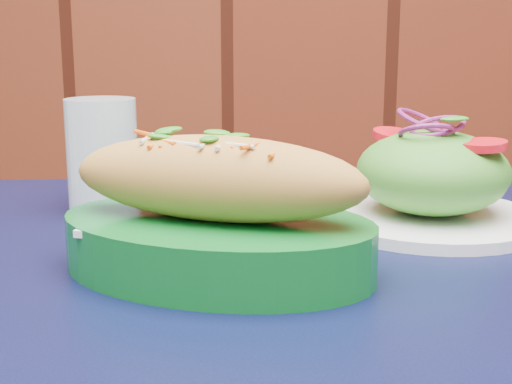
{
  "coord_description": "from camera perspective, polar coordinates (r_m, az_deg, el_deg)",
  "views": [
    {
      "loc": [
        0.19,
        1.22,
        0.95
      ],
      "look_at": [
        0.15,
        1.85,
        0.81
      ],
      "focal_mm": 50.0,
      "sensor_mm": 36.0,
      "label": 1
    }
  ],
  "objects": [
    {
      "name": "salad_plate",
      "position": [
        0.78,
        13.88,
        0.89
      ],
      "size": [
        0.24,
        0.24,
        0.12
      ],
      "rotation": [
        0.0,
        0.0,
        -0.2
      ],
      "color": "white",
      "rests_on": "cafe_table"
    },
    {
      "name": "water_glass",
      "position": [
        0.83,
        -12.19,
        2.86
      ],
      "size": [
        0.08,
        0.08,
        0.13
      ],
      "primitive_type": "cylinder",
      "color": "silver",
      "rests_on": "cafe_table"
    },
    {
      "name": "cafe_table",
      "position": [
        0.67,
        3.51,
        -12.88
      ],
      "size": [
        0.91,
        0.91,
        0.75
      ],
      "rotation": [
        0.0,
        0.0,
        0.15
      ],
      "color": "black",
      "rests_on": "ground"
    },
    {
      "name": "banh_mi_basket",
      "position": [
        0.6,
        -3.18,
        -1.86
      ],
      "size": [
        0.31,
        0.24,
        0.13
      ],
      "rotation": [
        0.0,
        0.0,
        -0.25
      ],
      "color": "#0B601F",
      "rests_on": "cafe_table"
    }
  ]
}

